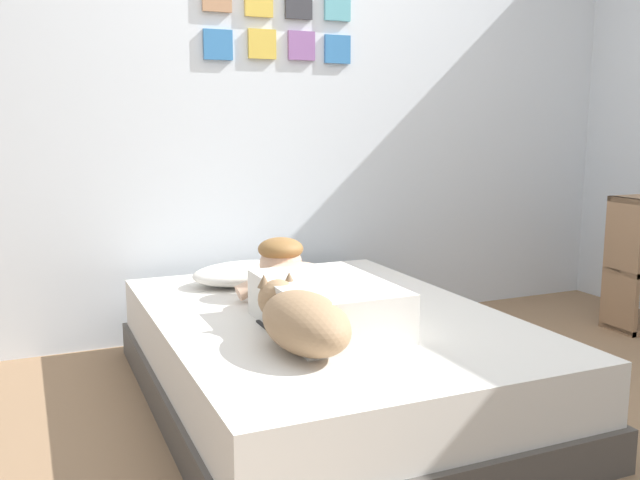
# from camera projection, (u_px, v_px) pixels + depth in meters

# --- Properties ---
(ground_plane) EXTENTS (12.75, 12.75, 0.00)m
(ground_plane) POSITION_uv_depth(u_px,v_px,m) (433.00, 441.00, 2.52)
(ground_plane) COLOR #8C6B4C
(back_wall) EXTENTS (4.37, 0.12, 2.50)m
(back_wall) POSITION_uv_depth(u_px,v_px,m) (277.00, 104.00, 3.77)
(back_wall) COLOR silver
(back_wall) RESTS_ON ground
(bed) EXTENTS (1.38, 1.94, 0.38)m
(bed) POSITION_uv_depth(u_px,v_px,m) (326.00, 358.00, 2.85)
(bed) COLOR #4C4742
(bed) RESTS_ON ground
(pillow) EXTENTS (0.52, 0.32, 0.11)m
(pillow) POSITION_uv_depth(u_px,v_px,m) (246.00, 273.00, 3.30)
(pillow) COLOR white
(pillow) RESTS_ON bed
(person_lying) EXTENTS (0.43, 0.92, 0.27)m
(person_lying) POSITION_uv_depth(u_px,v_px,m) (313.00, 292.00, 2.72)
(person_lying) COLOR silver
(person_lying) RESTS_ON bed
(dog) EXTENTS (0.26, 0.57, 0.21)m
(dog) POSITION_uv_depth(u_px,v_px,m) (301.00, 319.00, 2.35)
(dog) COLOR #9E7A56
(dog) RESTS_ON bed
(coffee_cup) EXTENTS (0.12, 0.09, 0.07)m
(coffee_cup) POSITION_uv_depth(u_px,v_px,m) (332.00, 281.00, 3.22)
(coffee_cup) COLOR white
(coffee_cup) RESTS_ON bed
(cell_phone) EXTENTS (0.07, 0.14, 0.01)m
(cell_phone) POSITION_uv_depth(u_px,v_px,m) (270.00, 325.00, 2.63)
(cell_phone) COLOR black
(cell_phone) RESTS_ON bed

